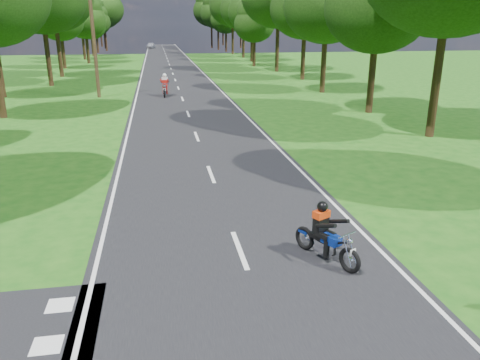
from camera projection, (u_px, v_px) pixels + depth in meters
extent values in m
plane|color=#174E12|center=(257.00, 296.00, 9.33)|extent=(160.00, 160.00, 0.00)
cube|color=black|center=(171.00, 69.00, 56.02)|extent=(7.00, 140.00, 0.02)
cube|color=silver|center=(240.00, 249.00, 11.19)|extent=(0.12, 2.00, 0.01)
cube|color=silver|center=(211.00, 174.00, 16.79)|extent=(0.12, 2.00, 0.01)
cube|color=silver|center=(197.00, 136.00, 22.40)|extent=(0.12, 2.00, 0.01)
cube|color=silver|center=(188.00, 114.00, 28.00)|extent=(0.12, 2.00, 0.01)
cube|color=silver|center=(182.00, 99.00, 33.60)|extent=(0.12, 2.00, 0.01)
cube|color=silver|center=(178.00, 88.00, 39.21)|extent=(0.12, 2.00, 0.01)
cube|color=silver|center=(175.00, 80.00, 44.81)|extent=(0.12, 2.00, 0.01)
cube|color=silver|center=(173.00, 74.00, 50.41)|extent=(0.12, 2.00, 0.01)
cube|color=silver|center=(171.00, 69.00, 56.02)|extent=(0.12, 2.00, 0.01)
cube|color=silver|center=(169.00, 65.00, 61.62)|extent=(0.12, 2.00, 0.01)
cube|color=silver|center=(168.00, 61.00, 67.22)|extent=(0.12, 2.00, 0.01)
cube|color=silver|center=(167.00, 58.00, 72.83)|extent=(0.12, 2.00, 0.01)
cube|color=silver|center=(166.00, 56.00, 78.43)|extent=(0.12, 2.00, 0.01)
cube|color=silver|center=(165.00, 54.00, 84.03)|extent=(0.12, 2.00, 0.01)
cube|color=silver|center=(165.00, 52.00, 89.64)|extent=(0.12, 2.00, 0.01)
cube|color=silver|center=(164.00, 50.00, 95.24)|extent=(0.12, 2.00, 0.01)
cube|color=silver|center=(163.00, 49.00, 100.84)|extent=(0.12, 2.00, 0.01)
cube|color=silver|center=(163.00, 47.00, 106.45)|extent=(0.12, 2.00, 0.01)
cube|color=silver|center=(162.00, 46.00, 112.05)|extent=(0.12, 2.00, 0.01)
cube|color=silver|center=(162.00, 45.00, 117.66)|extent=(0.12, 2.00, 0.01)
cube|color=silver|center=(143.00, 69.00, 55.48)|extent=(0.10, 140.00, 0.01)
cube|color=silver|center=(198.00, 68.00, 56.56)|extent=(0.10, 140.00, 0.01)
cube|color=silver|center=(47.00, 345.00, 7.86)|extent=(0.50, 0.50, 0.01)
cube|color=silver|center=(60.00, 305.00, 8.98)|extent=(0.50, 0.50, 0.01)
cylinder|color=black|center=(0.00, 71.00, 33.87)|extent=(0.40, 0.40, 3.79)
cylinder|color=black|center=(48.00, 60.00, 40.12)|extent=(0.40, 0.40, 4.32)
cylinder|color=black|center=(60.00, 54.00, 47.04)|extent=(0.40, 0.40, 4.40)
cylinder|color=black|center=(64.00, 55.00, 56.05)|extent=(0.40, 0.40, 3.20)
ellipsoid|color=#16320B|center=(60.00, 20.00, 54.80)|extent=(5.60, 5.60, 4.76)
ellipsoid|color=#16320B|center=(58.00, 6.00, 54.30)|extent=(4.80, 4.80, 4.08)
cylinder|color=black|center=(88.00, 51.00, 63.24)|extent=(0.40, 0.40, 3.22)
ellipsoid|color=#16320B|center=(85.00, 20.00, 61.98)|extent=(5.64, 5.64, 4.79)
ellipsoid|color=#16320B|center=(83.00, 8.00, 61.48)|extent=(4.83, 4.83, 4.11)
cylinder|color=black|center=(84.00, 47.00, 70.17)|extent=(0.40, 0.40, 3.61)
ellipsoid|color=#16320B|center=(81.00, 16.00, 68.76)|extent=(6.31, 6.31, 5.37)
ellipsoid|color=#16320B|center=(79.00, 3.00, 68.20)|extent=(5.41, 5.41, 4.60)
cylinder|color=black|center=(93.00, 48.00, 77.69)|extent=(0.40, 0.40, 2.67)
ellipsoid|color=#16320B|center=(91.00, 27.00, 76.64)|extent=(4.67, 4.67, 3.97)
ellipsoid|color=#16320B|center=(90.00, 19.00, 76.23)|extent=(4.00, 4.00, 3.40)
ellipsoid|color=#16320B|center=(89.00, 10.00, 75.82)|extent=(3.00, 3.00, 2.55)
cylinder|color=black|center=(98.00, 44.00, 86.14)|extent=(0.40, 0.40, 3.09)
ellipsoid|color=#16320B|center=(95.00, 22.00, 84.93)|extent=(5.40, 5.40, 4.59)
ellipsoid|color=#16320B|center=(95.00, 14.00, 84.45)|extent=(4.63, 4.63, 3.93)
ellipsoid|color=#16320B|center=(94.00, 5.00, 83.97)|extent=(3.47, 3.47, 2.95)
cylinder|color=black|center=(106.00, 39.00, 92.15)|extent=(0.40, 0.40, 4.48)
ellipsoid|color=#16320B|center=(103.00, 9.00, 90.40)|extent=(7.84, 7.84, 6.66)
cylinder|color=black|center=(105.00, 39.00, 100.43)|extent=(0.40, 0.40, 4.09)
ellipsoid|color=#16320B|center=(103.00, 14.00, 98.82)|extent=(7.16, 7.16, 6.09)
ellipsoid|color=#16320B|center=(102.00, 4.00, 98.19)|extent=(6.14, 6.14, 5.22)
cylinder|color=black|center=(435.00, 89.00, 21.81)|extent=(0.40, 0.40, 4.56)
cylinder|color=black|center=(371.00, 83.00, 28.02)|extent=(0.40, 0.40, 3.49)
ellipsoid|color=#16320B|center=(378.00, 7.00, 26.65)|extent=(6.12, 6.12, 5.20)
cylinder|color=black|center=(323.00, 68.00, 36.31)|extent=(0.40, 0.40, 3.69)
ellipsoid|color=#16320B|center=(327.00, 6.00, 34.86)|extent=(6.46, 6.46, 5.49)
cylinder|color=black|center=(303.00, 60.00, 44.73)|extent=(0.40, 0.40, 3.74)
ellipsoid|color=#16320B|center=(305.00, 8.00, 43.27)|extent=(6.55, 6.55, 5.57)
cylinder|color=black|center=(277.00, 50.00, 52.27)|extent=(0.40, 0.40, 4.64)
cylinder|color=black|center=(254.00, 54.00, 59.08)|extent=(0.40, 0.40, 2.91)
ellipsoid|color=#16320B|center=(254.00, 25.00, 57.94)|extent=(5.09, 5.09, 4.33)
ellipsoid|color=#16320B|center=(254.00, 12.00, 57.49)|extent=(4.36, 4.36, 3.71)
ellipsoid|color=#16320B|center=(255.00, 0.00, 57.04)|extent=(3.27, 3.27, 2.78)
cylinder|color=black|center=(252.00, 48.00, 66.11)|extent=(0.40, 0.40, 3.88)
ellipsoid|color=#16320B|center=(252.00, 12.00, 64.59)|extent=(6.78, 6.78, 5.77)
cylinder|color=black|center=(243.00, 44.00, 74.03)|extent=(0.40, 0.40, 4.18)
ellipsoid|color=#16320B|center=(244.00, 9.00, 72.39)|extent=(7.31, 7.31, 6.21)
cylinder|color=black|center=(233.00, 41.00, 82.27)|extent=(0.40, 0.40, 4.63)
ellipsoid|color=#16320B|center=(233.00, 6.00, 80.46)|extent=(8.11, 8.11, 6.89)
cylinder|color=black|center=(226.00, 43.00, 89.26)|extent=(0.40, 0.40, 3.36)
ellipsoid|color=#16320B|center=(226.00, 20.00, 87.95)|extent=(5.88, 5.88, 5.00)
ellipsoid|color=#16320B|center=(226.00, 11.00, 87.42)|extent=(5.04, 5.04, 4.29)
ellipsoid|color=#16320B|center=(226.00, 1.00, 86.90)|extent=(3.78, 3.78, 3.21)
cylinder|color=black|center=(218.00, 40.00, 95.81)|extent=(0.40, 0.40, 4.09)
ellipsoid|color=#16320B|center=(218.00, 14.00, 94.21)|extent=(7.15, 7.15, 6.08)
ellipsoid|color=#16320B|center=(218.00, 3.00, 93.57)|extent=(6.13, 6.13, 5.21)
cylinder|color=black|center=(212.00, 37.00, 102.92)|extent=(0.40, 0.40, 4.48)
ellipsoid|color=#16320B|center=(211.00, 11.00, 101.16)|extent=(7.84, 7.84, 6.66)
ellipsoid|color=#16320B|center=(211.00, 0.00, 100.47)|extent=(6.72, 6.72, 5.71)
cylinder|color=black|center=(101.00, 38.00, 109.16)|extent=(0.40, 0.40, 3.84)
ellipsoid|color=#16320B|center=(99.00, 17.00, 107.66)|extent=(6.72, 6.72, 5.71)
ellipsoid|color=#16320B|center=(99.00, 8.00, 107.06)|extent=(5.76, 5.76, 4.90)
cylinder|color=black|center=(223.00, 37.00, 115.72)|extent=(0.40, 0.40, 4.16)
ellipsoid|color=#16320B|center=(223.00, 15.00, 114.09)|extent=(7.28, 7.28, 6.19)
ellipsoid|color=#16320B|center=(223.00, 6.00, 113.44)|extent=(6.24, 6.24, 5.30)
cylinder|color=black|center=(84.00, 41.00, 94.88)|extent=(0.40, 0.40, 3.52)
ellipsoid|color=#16320B|center=(81.00, 19.00, 93.50)|extent=(6.16, 6.16, 5.24)
ellipsoid|color=#16320B|center=(80.00, 9.00, 92.95)|extent=(5.28, 5.28, 4.49)
ellipsoid|color=#16320B|center=(79.00, 0.00, 92.41)|extent=(3.96, 3.96, 3.37)
cylinder|color=black|center=(241.00, 37.00, 102.92)|extent=(0.40, 0.40, 4.48)
ellipsoid|color=#16320B|center=(241.00, 11.00, 101.17)|extent=(7.84, 7.84, 6.66)
ellipsoid|color=#16320B|center=(241.00, 0.00, 100.47)|extent=(6.72, 6.72, 5.71)
cylinder|color=#382616|center=(94.00, 41.00, 33.23)|extent=(0.26, 0.26, 8.00)
imported|color=silver|center=(151.00, 45.00, 102.03)|extent=(2.31, 3.88, 1.24)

